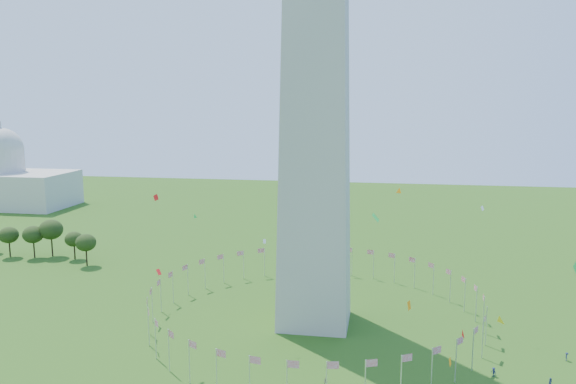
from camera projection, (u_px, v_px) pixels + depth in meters
The scene contains 4 objects.
flag_ring at pixel (315, 305), 138.26m from camera, with size 80.24×80.24×9.00m.
capitol_building at pixel (2, 162), 291.82m from camera, with size 70.00×35.00×46.00m, color beige, non-canonical shape.
kites_aloft at pixel (376, 278), 107.28m from camera, with size 95.08×72.07×29.54m.
tree_line_west at pixel (24, 242), 195.47m from camera, with size 55.98×16.27×13.16m.
Camera 1 is at (15.80, -81.37, 53.75)m, focal length 35.00 mm.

